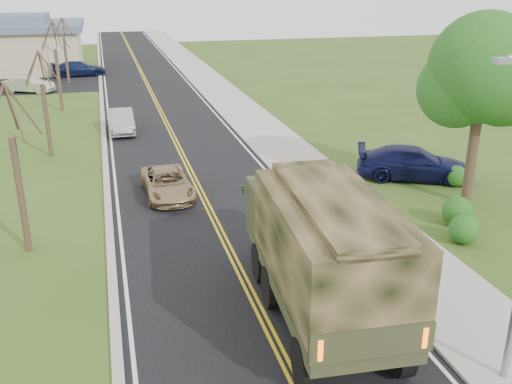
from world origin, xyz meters
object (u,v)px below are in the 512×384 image
object	(u,v)px
military_truck	(322,245)
sedan_silver	(121,121)
suv_champagne	(167,183)
pickup_navy	(413,163)

from	to	relation	value
military_truck	sedan_silver	bearing A→B (deg)	105.11
suv_champagne	pickup_navy	size ratio (longest dim) A/B	0.81
military_truck	suv_champagne	size ratio (longest dim) A/B	1.90
sedan_silver	military_truck	bearing A→B (deg)	-79.62
suv_champagne	pickup_navy	bearing A→B (deg)	-6.27
military_truck	suv_champagne	bearing A→B (deg)	109.57
military_truck	suv_champagne	xyz separation A→B (m)	(-3.09, 11.02, -1.71)
suv_champagne	pickup_navy	xyz separation A→B (m)	(11.87, -0.71, 0.18)
military_truck	pickup_navy	bearing A→B (deg)	53.48
suv_champagne	sedan_silver	xyz separation A→B (m)	(-1.49, 12.14, 0.10)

